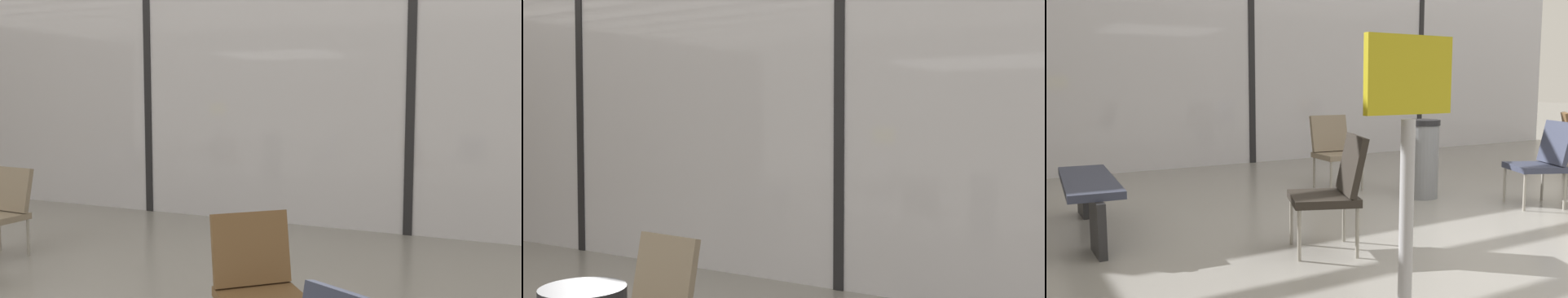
# 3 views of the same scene
# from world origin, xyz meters

# --- Properties ---
(glass_curtain_wall) EXTENTS (14.00, 0.08, 3.30)m
(glass_curtain_wall) POSITION_xyz_m (0.00, 5.20, 1.65)
(glass_curtain_wall) COLOR silver
(glass_curtain_wall) RESTS_ON ground
(window_mullion_0) EXTENTS (0.10, 0.12, 3.30)m
(window_mullion_0) POSITION_xyz_m (-3.50, 5.20, 1.65)
(window_mullion_0) COLOR black
(window_mullion_0) RESTS_ON ground
(window_mullion_1) EXTENTS (0.10, 0.12, 3.30)m
(window_mullion_1) POSITION_xyz_m (0.00, 5.20, 1.65)
(window_mullion_1) COLOR black
(window_mullion_1) RESTS_ON ground
(parked_airplane) EXTENTS (12.79, 4.09, 4.09)m
(parked_airplane) POSITION_xyz_m (-0.78, 11.64, 2.04)
(parked_airplane) COLOR #B2BCD6
(parked_airplane) RESTS_ON ground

